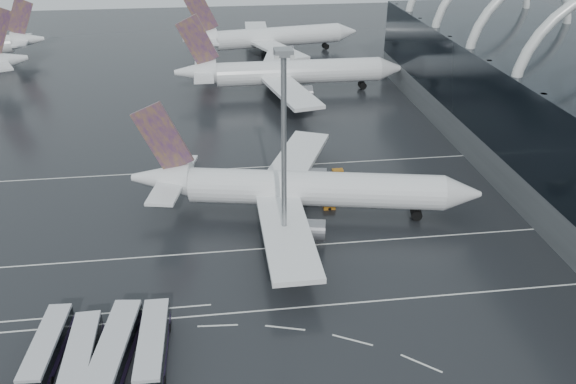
{
  "coord_description": "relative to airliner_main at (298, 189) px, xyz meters",
  "views": [
    {
      "loc": [
        -7.3,
        -57.85,
        47.65
      ],
      "look_at": [
        2.2,
        16.43,
        7.0
      ],
      "focal_mm": 35.0,
      "sensor_mm": 36.0,
      "label": 1
    }
  ],
  "objects": [
    {
      "name": "ground",
      "position": [
        -4.43,
        -21.24,
        -4.8
      ],
      "size": [
        420.0,
        420.0,
        0.0
      ],
      "primitive_type": "plane",
      "color": "black",
      "rests_on": "ground"
    },
    {
      "name": "lane_marking_near",
      "position": [
        -4.43,
        -23.24,
        -4.79
      ],
      "size": [
        120.0,
        0.25,
        0.01
      ],
      "primitive_type": "cube",
      "color": "silver",
      "rests_on": "ground"
    },
    {
      "name": "lane_marking_mid",
      "position": [
        -4.43,
        -9.24,
        -4.79
      ],
      "size": [
        120.0,
        0.25,
        0.01
      ],
      "primitive_type": "cube",
      "color": "silver",
      "rests_on": "ground"
    },
    {
      "name": "lane_marking_far",
      "position": [
        -4.43,
        18.76,
        -4.79
      ],
      "size": [
        120.0,
        0.25,
        0.01
      ],
      "primitive_type": "cube",
      "color": "silver",
      "rests_on": "ground"
    },
    {
      "name": "bus_bay_line_north",
      "position": [
        -28.43,
        -21.24,
        -4.79
      ],
      "size": [
        28.0,
        0.25,
        0.01
      ],
      "primitive_type": "cube",
      "color": "silver",
      "rests_on": "ground"
    },
    {
      "name": "airliner_main",
      "position": [
        0.0,
        0.0,
        0.0
      ],
      "size": [
        56.32,
        48.67,
        19.15
      ],
      "rotation": [
        0.0,
        0.0,
        -0.2
      ],
      "color": "white",
      "rests_on": "ground"
    },
    {
      "name": "airliner_gate_b",
      "position": [
        6.23,
        62.92,
        0.42
      ],
      "size": [
        59.82,
        54.04,
        20.85
      ],
      "rotation": [
        0.0,
        0.0,
        0.01
      ],
      "color": "white",
      "rests_on": "ground"
    },
    {
      "name": "airliner_gate_c",
      "position": [
        5.54,
        102.62,
        0.36
      ],
      "size": [
        57.79,
        52.66,
        20.61
      ],
      "rotation": [
        0.0,
        0.0,
        0.17
      ],
      "color": "white",
      "rests_on": "ground"
    },
    {
      "name": "bus_row_near_a",
      "position": [
        -32.86,
        -28.44,
        -3.15
      ],
      "size": [
        3.44,
        12.28,
        2.99
      ],
      "rotation": [
        0.0,
        0.0,
        1.51
      ],
      "color": "#2A1542",
      "rests_on": "ground"
    },
    {
      "name": "bus_row_near_b",
      "position": [
        -28.7,
        -30.91,
        -3.05
      ],
      "size": [
        3.29,
        13.0,
        3.19
      ],
      "rotation": [
        0.0,
        0.0,
        1.59
      ],
      "color": "#2A1542",
      "rests_on": "ground"
    },
    {
      "name": "bus_row_near_c",
      "position": [
        -25.09,
        -30.17,
        -2.9
      ],
      "size": [
        4.79,
        14.28,
        3.45
      ],
      "rotation": [
        0.0,
        0.0,
        1.45
      ],
      "color": "#2A1542",
      "rests_on": "ground"
    },
    {
      "name": "bus_row_near_d",
      "position": [
        -20.95,
        -29.73,
        -3.03
      ],
      "size": [
        3.25,
        13.08,
        3.21
      ],
      "rotation": [
        0.0,
        0.0,
        1.56
      ],
      "color": "#2A1542",
      "rests_on": "ground"
    },
    {
      "name": "floodlight_mast",
      "position": [
        -3.53,
        -10.68,
        14.25
      ],
      "size": [
        2.32,
        2.32,
        30.28
      ],
      "color": "gray",
      "rests_on": "ground"
    },
    {
      "name": "gse_cart_belly_a",
      "position": [
        14.91,
        3.25,
        -4.24
      ],
      "size": [
        2.03,
        1.2,
        1.11
      ],
      "primitive_type": "cube",
      "color": "#B76D18",
      "rests_on": "ground"
    },
    {
      "name": "gse_cart_belly_b",
      "position": [
        21.1,
        5.13,
        -4.25
      ],
      "size": [
        1.99,
        1.18,
        1.08
      ],
      "primitive_type": "cube",
      "color": "slate",
      "rests_on": "ground"
    },
    {
      "name": "gse_cart_belly_c",
      "position": [
        5.56,
        1.3,
        -4.25
      ],
      "size": [
        2.0,
        1.18,
        1.09
      ],
      "primitive_type": "cube",
      "color": "#B76D18",
      "rests_on": "ground"
    },
    {
      "name": "gse_cart_belly_d",
      "position": [
        25.28,
        3.07,
        -4.11
      ],
      "size": [
        2.5,
        1.48,
        1.37
      ],
      "primitive_type": "cube",
      "color": "slate",
      "rests_on": "ground"
    },
    {
      "name": "gse_cart_belly_e",
      "position": [
        9.55,
        13.54,
        -4.23
      ],
      "size": [
        2.06,
        1.22,
        1.12
      ],
      "primitive_type": "cube",
      "color": "#B76D18",
      "rests_on": "ground"
    }
  ]
}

